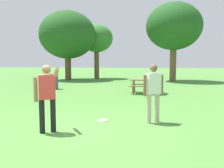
% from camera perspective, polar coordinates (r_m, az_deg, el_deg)
% --- Properties ---
extents(ground_plane, '(120.00, 120.00, 0.00)m').
position_cam_1_polar(ground_plane, '(6.15, -11.95, -10.95)').
color(ground_plane, '#4C8438').
extents(person_thrower, '(0.56, 0.82, 1.64)m').
position_cam_1_polar(person_thrower, '(5.93, -15.26, -2.14)').
color(person_thrower, black).
rests_on(person_thrower, ground).
extents(person_catcher, '(0.55, 0.37, 1.64)m').
position_cam_1_polar(person_catcher, '(6.74, 9.83, -1.31)').
color(person_catcher, '#B7AD93').
rests_on(person_catcher, ground).
extents(frisbee, '(0.29, 0.29, 0.03)m').
position_cam_1_polar(frisbee, '(7.02, -2.30, -8.68)').
color(frisbee, white).
rests_on(frisbee, ground).
extents(picnic_table_near, '(1.73, 1.46, 0.77)m').
position_cam_1_polar(picnic_table_near, '(12.99, 8.13, 0.24)').
color(picnic_table_near, olive).
rests_on(picnic_table_near, ground).
extents(trash_can_beside_table, '(0.59, 0.59, 0.96)m').
position_cam_1_polar(trash_can_beside_table, '(15.35, -13.76, 0.63)').
color(trash_can_beside_table, '#515156').
rests_on(trash_can_beside_table, ground).
extents(tree_tall_left, '(5.17, 5.17, 6.36)m').
position_cam_1_polar(tree_tall_left, '(22.84, -10.57, 11.41)').
color(tree_tall_left, brown).
rests_on(tree_tall_left, ground).
extents(tree_broad_center, '(3.25, 3.25, 5.40)m').
position_cam_1_polar(tree_broad_center, '(24.23, -3.71, 10.70)').
color(tree_broad_center, brown).
rests_on(tree_broad_center, ground).
extents(tree_far_right, '(4.76, 4.76, 6.74)m').
position_cam_1_polar(tree_far_right, '(21.66, 14.55, 13.11)').
color(tree_far_right, brown).
rests_on(tree_far_right, ground).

